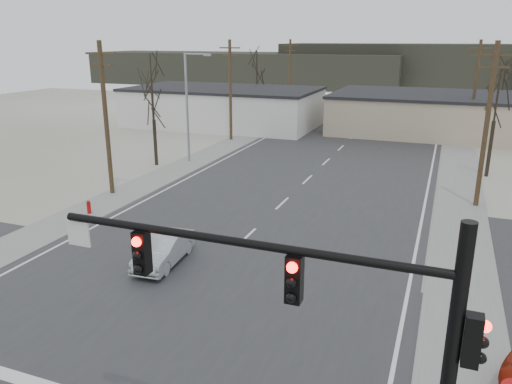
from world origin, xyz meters
TOP-DOWN VIEW (x-y plane):
  - ground at (0.00, 0.00)m, footprint 140.00×140.00m
  - main_road at (0.00, 15.00)m, footprint 18.00×110.00m
  - cross_road at (0.00, 0.00)m, footprint 90.00×10.00m
  - sidewalk_left at (-10.60, 20.00)m, footprint 3.00×90.00m
  - sidewalk_right at (10.60, 20.00)m, footprint 3.00×90.00m
  - traffic_signal_mast at (7.89, -6.20)m, footprint 8.95×0.43m
  - fire_hydrant at (-10.20, 8.00)m, footprint 0.24×0.24m
  - building_left_far at (-16.00, 40.00)m, footprint 22.30×12.30m
  - building_right_far at (10.00, 44.00)m, footprint 26.30×14.30m
  - upole_left_b at (-11.50, 12.00)m, footprint 2.20×0.30m
  - upole_left_c at (-11.50, 32.00)m, footprint 2.20×0.30m
  - upole_left_d at (-11.50, 52.00)m, footprint 2.20×0.30m
  - upole_right_a at (11.50, 18.00)m, footprint 2.20×0.30m
  - upole_right_b at (11.50, 40.00)m, footprint 2.20×0.30m
  - streetlight_main at (-10.80, 22.00)m, footprint 2.40×0.25m
  - tree_left_near at (-13.00, 20.00)m, footprint 3.30×3.30m
  - tree_right_mid at (12.50, 26.00)m, footprint 3.74×3.74m
  - tree_left_far at (-14.00, 46.00)m, footprint 3.96×3.96m
  - tree_right_far at (15.00, 52.00)m, footprint 3.52×3.52m
  - tree_left_mid at (-22.00, 34.00)m, footprint 3.96×3.96m
  - hill_left at (-35.00, 92.00)m, footprint 70.00×18.00m
  - hill_center at (15.00, 96.00)m, footprint 80.00×18.00m
  - sedan_crossing at (-2.38, 3.64)m, footprint 1.82×4.28m
  - car_far_a at (2.48, 41.21)m, footprint 4.29×6.25m
  - car_far_b at (-1.62, 51.63)m, footprint 1.84×4.12m

SIDE VIEW (x-z plane):
  - ground at x=0.00m, z-range 0.00..0.00m
  - cross_road at x=0.00m, z-range 0.00..0.04m
  - main_road at x=0.00m, z-range 0.00..0.05m
  - sidewalk_left at x=-10.60m, z-range 0.00..0.06m
  - sidewalk_right at x=10.60m, z-range 0.00..0.06m
  - fire_hydrant at x=-10.20m, z-range 0.02..0.89m
  - sedan_crossing at x=-2.38m, z-range 0.05..1.42m
  - car_far_b at x=-1.62m, z-range 0.05..1.42m
  - car_far_a at x=2.48m, z-range 0.05..1.73m
  - building_right_far at x=10.00m, z-range 0.00..4.30m
  - building_left_far at x=-16.00m, z-range 0.01..4.51m
  - hill_left at x=-35.00m, z-range 0.00..7.00m
  - hill_center at x=15.00m, z-range 0.00..9.00m
  - traffic_signal_mast at x=7.89m, z-range 1.07..8.27m
  - streetlight_main at x=-10.80m, z-range 0.59..9.59m
  - upole_left_b at x=-11.50m, z-range 0.22..10.22m
  - upole_left_c at x=-11.50m, z-range 0.22..10.22m
  - upole_left_d at x=-11.50m, z-range 0.22..10.22m
  - upole_right_a at x=11.50m, z-range 0.22..10.22m
  - upole_right_b at x=11.50m, z-range 0.22..10.22m
  - tree_left_near at x=-13.00m, z-range 1.55..8.90m
  - tree_right_far at x=15.00m, z-range 1.66..9.50m
  - tree_right_mid at x=12.50m, z-range 1.77..10.10m
  - tree_left_far at x=-14.00m, z-range 1.87..10.69m
  - tree_left_mid at x=-22.00m, z-range 1.87..10.69m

